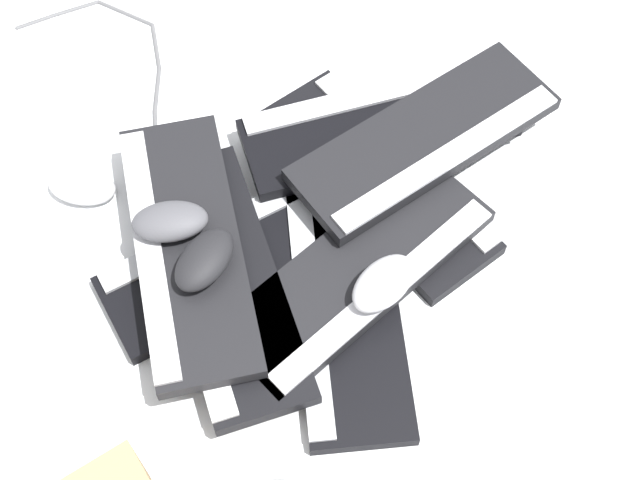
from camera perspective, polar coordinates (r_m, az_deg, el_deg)
name	(u,v)px	position (r m, az deg, el deg)	size (l,w,h in m)	color
ground_plane	(322,305)	(1.33, 0.14, -4.21)	(3.20, 3.20, 0.00)	white
keyboard_0	(345,303)	(1.32, 1.58, -4.04)	(0.45, 0.37, 0.03)	black
keyboard_1	(378,179)	(1.43, 3.73, 3.91)	(0.45, 0.17, 0.03)	black
keyboard_2	(243,254)	(1.36, -4.92, -0.89)	(0.22, 0.46, 0.03)	black
keyboard_3	(223,280)	(1.31, -6.22, -2.57)	(0.46, 0.30, 0.03)	black
keyboard_4	(186,246)	(1.31, -8.55, -0.41)	(0.46, 0.33, 0.03)	black
keyboard_5	(378,126)	(1.46, 3.75, 7.29)	(0.31, 0.46, 0.03)	black
keyboard_6	(359,272)	(1.31, 2.48, -2.08)	(0.17, 0.45, 0.03)	black
keyboard_7	(426,139)	(1.41, 6.77, 6.43)	(0.18, 0.45, 0.03)	black
mouse_1	(383,283)	(1.26, 4.07, -2.78)	(0.11, 0.07, 0.04)	#B7B7BC
mouse_2	(424,111)	(1.51, 6.64, 8.22)	(0.11, 0.07, 0.04)	#4C4C51
mouse_3	(82,186)	(1.46, -14.99, 3.34)	(0.11, 0.07, 0.04)	silver
mouse_4	(204,260)	(1.25, -7.41, -1.26)	(0.11, 0.07, 0.04)	black
mouse_5	(170,221)	(1.29, -9.58, 1.18)	(0.11, 0.07, 0.04)	#4C4C51
cable_0	(122,53)	(1.64, -12.58, 11.60)	(0.41, 0.20, 0.01)	#59595B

